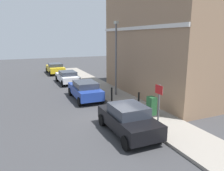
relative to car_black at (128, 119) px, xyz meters
The scene contains 12 objects.
ground 2.12m from the car_black, 81.85° to the left, with size 80.00×80.00×0.00m, color #38383A.
sidewalk 8.30m from the car_black, 74.17° to the left, with size 2.45×30.00×0.15m, color gray.
corner_building 9.96m from the car_black, 37.63° to the left, with size 7.55×11.20×9.67m.
car_black is the anchor object (origin of this frame).
car_blue 6.67m from the car_black, 91.39° to the left, with size 1.91×4.18×1.42m.
car_white 13.08m from the car_black, 90.36° to the left, with size 1.86×4.06×1.29m.
car_yellow 19.63m from the car_black, 90.62° to the left, with size 1.94×4.22×1.37m.
utility_cabinet 2.60m from the car_black, 29.92° to the left, with size 0.46×0.61×1.15m.
bollard_near_cabinet 3.76m from the car_black, 51.17° to the left, with size 0.14×0.14×1.04m.
bollard_far_kerb 5.05m from the car_black, 75.30° to the left, with size 0.14×0.14×1.04m.
street_sign 1.78m from the car_black, 15.85° to the right, with size 0.08×0.60×2.30m.
lamppost 7.30m from the car_black, 70.04° to the left, with size 0.20×0.44×5.72m.
Camera 1 is at (-5.08, -10.78, 4.72)m, focal length 34.70 mm.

